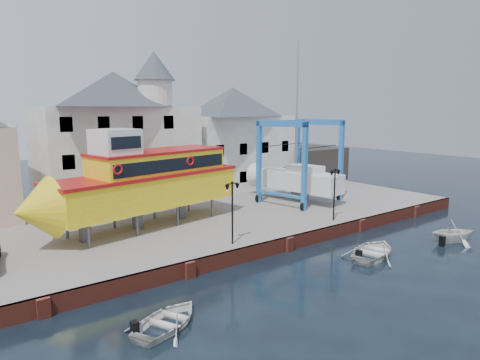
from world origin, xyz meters
TOP-DOWN VIEW (x-y plane):
  - ground at (0.00, 0.00)m, footprint 140.00×140.00m
  - hardstanding at (0.00, 11.00)m, footprint 44.00×22.00m
  - quay_wall at (-0.00, 0.10)m, footprint 44.00×0.47m
  - building_white_main at (-4.87, 18.39)m, footprint 14.00×8.30m
  - building_white_right at (9.00, 19.00)m, footprint 12.00×8.00m
  - shed_dark at (19.00, 17.00)m, footprint 8.00×7.00m
  - lamp_post_left at (-4.00, 1.20)m, footprint 1.12×0.32m
  - lamp_post_right at (6.00, 1.20)m, footprint 1.12×0.32m
  - tour_boat at (-7.48, 8.35)m, footprint 17.55×7.21m
  - travel_lift at (8.83, 8.90)m, footprint 7.86×10.21m
  - motorboat_b at (3.84, -4.21)m, footprint 5.50×4.59m
  - motorboat_c at (11.19, -5.89)m, footprint 4.43×4.24m
  - motorboat_d at (-11.67, -4.34)m, footprint 4.86×4.33m

SIDE VIEW (x-z plane):
  - ground at x=0.00m, z-range 0.00..0.00m
  - motorboat_b at x=3.84m, z-range -0.49..0.49m
  - motorboat_c at x=11.19m, z-range -0.90..0.90m
  - motorboat_d at x=-11.67m, z-range -0.42..0.42m
  - hardstanding at x=0.00m, z-range 0.00..1.00m
  - quay_wall at x=0.00m, z-range 0.00..1.00m
  - shed_dark at x=19.00m, z-range 1.00..5.00m
  - travel_lift at x=8.83m, z-range -4.00..10.98m
  - lamp_post_left at x=-4.00m, z-range 2.07..6.27m
  - lamp_post_right at x=6.00m, z-range 2.07..6.27m
  - tour_boat at x=-7.48m, z-range 0.79..8.23m
  - building_white_right at x=9.00m, z-range 1.00..12.20m
  - building_white_main at x=-4.87m, z-range 0.34..14.34m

